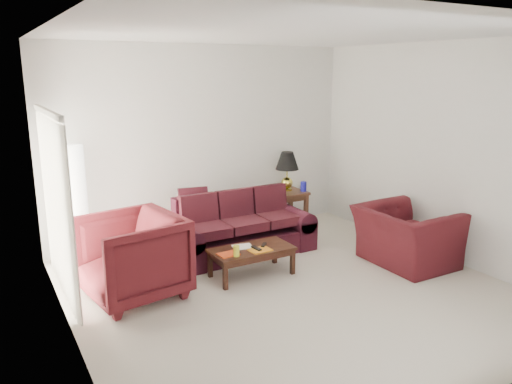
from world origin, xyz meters
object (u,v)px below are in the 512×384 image
(end_table, at_px, (287,209))
(coffee_table, at_px, (252,262))
(armchair_right, at_px, (406,236))
(floor_lamp, at_px, (79,204))
(armchair_left, at_px, (132,257))
(sofa, at_px, (241,225))

(end_table, height_order, coffee_table, end_table)
(armchair_right, height_order, coffee_table, armchair_right)
(end_table, relative_size, floor_lamp, 0.38)
(armchair_left, distance_m, coffee_table, 1.55)
(armchair_right, bearing_deg, floor_lamp, 60.05)
(end_table, xyz_separation_m, floor_lamp, (-3.35, 0.05, 0.52))
(coffee_table, bearing_deg, armchair_left, 154.01)
(armchair_right, distance_m, coffee_table, 2.16)
(sofa, bearing_deg, armchair_left, -164.90)
(sofa, relative_size, coffee_table, 1.97)
(end_table, distance_m, coffee_table, 2.17)
(armchair_left, bearing_deg, armchair_right, 68.34)
(floor_lamp, bearing_deg, sofa, -21.07)
(sofa, relative_size, armchair_right, 1.74)
(floor_lamp, height_order, armchair_right, floor_lamp)
(end_table, bearing_deg, sofa, -149.40)
(sofa, relative_size, end_table, 3.36)
(end_table, distance_m, floor_lamp, 3.39)
(end_table, xyz_separation_m, coffee_table, (-1.53, -1.53, -0.13))
(sofa, xyz_separation_m, floor_lamp, (-2.08, 0.80, 0.40))
(floor_lamp, bearing_deg, end_table, -0.86)
(sofa, xyz_separation_m, coffee_table, (-0.26, -0.78, -0.24))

